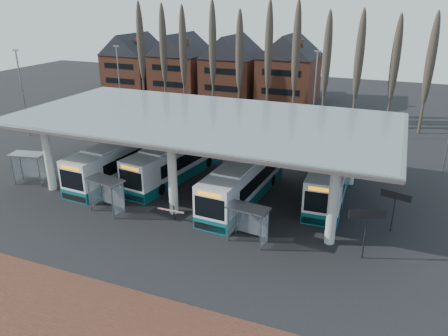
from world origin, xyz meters
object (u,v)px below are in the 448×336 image
at_px(bus_2, 244,180).
at_px(bus_3, 331,175).
at_px(bus_0, 122,159).
at_px(shelter_2, 249,216).
at_px(bus_1, 176,160).
at_px(shelter_1, 107,188).
at_px(shelter_0, 30,161).

xyz_separation_m(bus_2, bus_3, (6.45, 3.77, -0.00)).
xyz_separation_m(bus_0, bus_2, (12.29, -0.42, -0.01)).
bearing_deg(bus_2, shelter_2, -64.74).
relative_size(bus_1, bus_3, 1.01).
height_order(bus_0, shelter_1, bus_0).
bearing_deg(shelter_0, bus_1, 16.48).
distance_m(bus_1, shelter_1, 8.50).
height_order(bus_2, bus_3, bus_2).
bearing_deg(bus_1, bus_3, 14.60).
relative_size(bus_0, bus_1, 1.01).
bearing_deg(shelter_1, bus_3, 43.55).
relative_size(bus_1, shelter_2, 4.27).
distance_m(shelter_0, shelter_1, 10.13).
bearing_deg(bus_1, shelter_2, -32.41).
xyz_separation_m(bus_0, shelter_2, (14.88, -6.78, 0.26)).
distance_m(bus_1, bus_3, 13.98).
xyz_separation_m(bus_3, shelter_0, (-25.39, -7.78, 0.40)).
xyz_separation_m(bus_0, bus_3, (18.74, 3.35, -0.02)).
bearing_deg(shelter_2, shelter_1, -174.10).
bearing_deg(shelter_2, shelter_0, -179.52).
relative_size(bus_0, bus_3, 1.01).
distance_m(bus_0, shelter_0, 8.00).
distance_m(bus_0, shelter_2, 16.35).
relative_size(bus_2, bus_3, 1.01).
xyz_separation_m(bus_1, bus_3, (13.88, 1.63, 0.00)).
bearing_deg(shelter_1, bus_2, 45.21).
height_order(bus_3, shelter_0, bus_3).
bearing_deg(shelter_1, shelter_2, 10.01).
distance_m(bus_0, bus_3, 19.04).
bearing_deg(shelter_0, shelter_1, -24.10).
bearing_deg(bus_1, shelter_1, -93.09).
relative_size(bus_0, shelter_1, 4.00).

